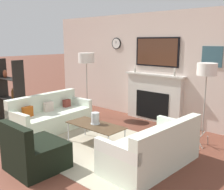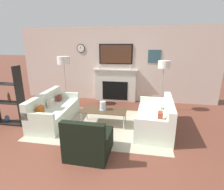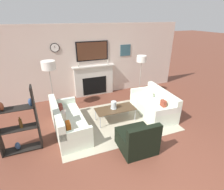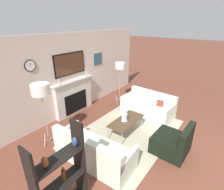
{
  "view_description": "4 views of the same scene",
  "coord_description": "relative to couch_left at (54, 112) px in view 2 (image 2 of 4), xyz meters",
  "views": [
    {
      "loc": [
        3.51,
        -0.91,
        2.01
      ],
      "look_at": [
        0.23,
        2.76,
        0.99
      ],
      "focal_mm": 42.0,
      "sensor_mm": 36.0,
      "label": 1
    },
    {
      "loc": [
        1.01,
        -1.7,
        2.08
      ],
      "look_at": [
        0.19,
        2.85,
        0.74
      ],
      "focal_mm": 28.0,
      "sensor_mm": 36.0,
      "label": 2
    },
    {
      "loc": [
        -1.71,
        -1.71,
        2.93
      ],
      "look_at": [
        -0.02,
        2.61,
        0.82
      ],
      "focal_mm": 28.0,
      "sensor_mm": 36.0,
      "label": 3
    },
    {
      "loc": [
        -3.62,
        0.24,
        3.04
      ],
      "look_at": [
        0.21,
        3.14,
        0.97
      ],
      "focal_mm": 28.0,
      "sensor_mm": 36.0,
      "label": 4
    }
  ],
  "objects": [
    {
      "name": "floor_lamp_right",
      "position": [
        3.0,
        1.36,
        1.18
      ],
      "size": [
        0.36,
        0.36,
        1.62
      ],
      "color": "#9E998E",
      "rests_on": "ground_plane"
    },
    {
      "name": "fireplace_wall",
      "position": [
        1.38,
        2.25,
        0.94
      ],
      "size": [
        7.33,
        0.28,
        2.7
      ],
      "color": "beige",
      "rests_on": "ground_plane"
    },
    {
      "name": "couch_left",
      "position": [
        0.0,
        0.0,
        0.0
      ],
      "size": [
        0.86,
        1.89,
        0.8
      ],
      "color": "silver",
      "rests_on": "ground_plane"
    },
    {
      "name": "shelf_unit",
      "position": [
        -1.12,
        -0.35,
        0.45
      ],
      "size": [
        0.88,
        0.28,
        1.58
      ],
      "color": "black",
      "rests_on": "ground_plane"
    },
    {
      "name": "hurricane_candle",
      "position": [
        1.38,
        0.07,
        0.23
      ],
      "size": [
        0.18,
        0.18,
        0.23
      ],
      "color": "silver",
      "rests_on": "coffee_table"
    },
    {
      "name": "area_rug",
      "position": [
        1.38,
        0.0,
        -0.28
      ],
      "size": [
        3.37,
        2.3,
        0.01
      ],
      "color": "#B0A68D",
      "rests_on": "ground_plane"
    },
    {
      "name": "armchair",
      "position": [
        1.42,
        -1.32,
        -0.02
      ],
      "size": [
        0.82,
        0.82,
        0.81
      ],
      "color": "black",
      "rests_on": "ground_plane"
    },
    {
      "name": "floor_lamp_left",
      "position": [
        -0.24,
        1.36,
        1.26
      ],
      "size": [
        0.43,
        0.43,
        1.7
      ],
      "color": "#9E998E",
      "rests_on": "ground_plane"
    },
    {
      "name": "coffee_table",
      "position": [
        1.42,
        0.03,
        0.1
      ],
      "size": [
        1.19,
        0.54,
        0.41
      ],
      "color": "#4C3823",
      "rests_on": "ground_plane"
    },
    {
      "name": "couch_right",
      "position": [
        2.76,
        0.0,
        -0.01
      ],
      "size": [
        0.93,
        1.74,
        0.78
      ],
      "color": "silver",
      "rests_on": "ground_plane"
    }
  ]
}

